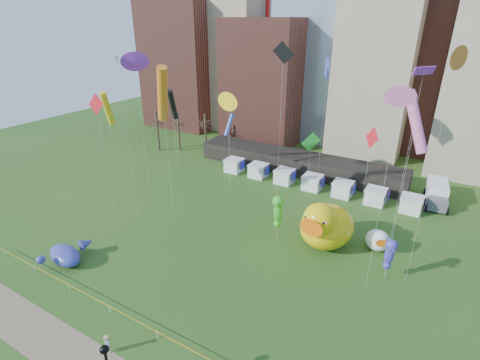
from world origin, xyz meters
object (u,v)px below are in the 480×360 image
Objects in this scene: small_duck at (378,240)px; whale_inflatable at (66,254)px; seahorse_green at (278,209)px; box_truck at (437,193)px; woman at (107,345)px; big_duck at (325,225)px; seahorse_purple at (390,252)px.

whale_inflatable is at bearing -164.88° from small_duck.
box_truck is at bearing 40.59° from seahorse_green.
box_truck is 4.51× the size of woman.
big_duck reaches higher than woman.
seahorse_green is at bearing 75.00° from woman.
woman is at bearing -122.38° from box_truck.
small_duck is at bearing 10.05° from seahorse_green.
big_duck is 8.19m from seahorse_purple.
whale_inflatable is at bearing -153.19° from seahorse_green.
woman is at bearing -13.52° from whale_inflatable.
seahorse_purple reaches higher than box_truck.
woman is at bearing -115.91° from seahorse_green.
box_truck reaches higher than whale_inflatable.
seahorse_green is at bearing -133.01° from box_truck.
big_duck is 1.18× the size of box_truck.
big_duck is at bearing 8.82° from seahorse_green.
small_duck is at bearing 44.80° from whale_inflatable.
big_duck is 22.77m from box_truck.
seahorse_green reaches higher than box_truck.
whale_inflatable is (-30.34, -20.62, -0.37)m from small_duck.
big_duck is at bearing 46.94° from whale_inflatable.
box_truck is at bearing 54.50° from small_duck.
seahorse_green is 25.12m from whale_inflatable.
whale_inflatable is at bearing -136.45° from big_duck.
seahorse_green is 13.15m from seahorse_purple.
small_duck is at bearing 56.73° from woman.
box_truck is at bearing 57.53° from whale_inflatable.
whale_inflatable is 15.34m from woman.
small_duck is 0.66× the size of seahorse_green.
small_duck reaches higher than woman.
seahorse_green is 3.90× the size of woman.
box_truck is (10.97, 19.90, -1.43)m from big_duck.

